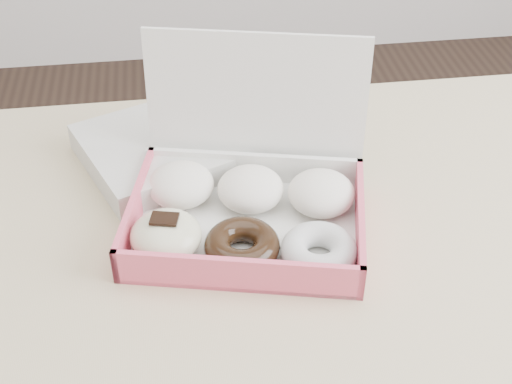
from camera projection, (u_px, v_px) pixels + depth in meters
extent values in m
cube|color=tan|center=(267.00, 264.00, 0.92)|extent=(1.20, 0.80, 0.04)
cylinder|color=tan|center=(502.00, 253.00, 1.48)|extent=(0.05, 0.05, 0.71)
cube|color=white|center=(247.00, 230.00, 0.93)|extent=(0.34, 0.28, 0.01)
cube|color=#EB566F|center=(237.00, 275.00, 0.84)|extent=(0.29, 0.08, 0.05)
cube|color=white|center=(254.00, 169.00, 1.00)|extent=(0.29, 0.08, 0.05)
cube|color=#EB566F|center=(136.00, 210.00, 0.93)|extent=(0.06, 0.22, 0.05)
cube|color=#EB566F|center=(360.00, 224.00, 0.91)|extent=(0.06, 0.22, 0.05)
cube|color=white|center=(256.00, 109.00, 0.97)|extent=(0.30, 0.09, 0.22)
ellipsoid|color=white|center=(181.00, 185.00, 0.96)|extent=(0.11, 0.11, 0.05)
ellipsoid|color=white|center=(251.00, 189.00, 0.96)|extent=(0.11, 0.11, 0.05)
ellipsoid|color=white|center=(321.00, 193.00, 0.95)|extent=(0.11, 0.11, 0.05)
ellipsoid|color=beige|center=(166.00, 235.00, 0.88)|extent=(0.11, 0.11, 0.05)
cube|color=black|center=(164.00, 219.00, 0.87)|extent=(0.04, 0.03, 0.00)
torus|color=black|center=(242.00, 246.00, 0.88)|extent=(0.11, 0.11, 0.03)
torus|color=silver|center=(319.00, 251.00, 0.87)|extent=(0.11, 0.11, 0.03)
cube|color=silver|center=(175.00, 146.00, 1.06)|extent=(0.32, 0.29, 0.04)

